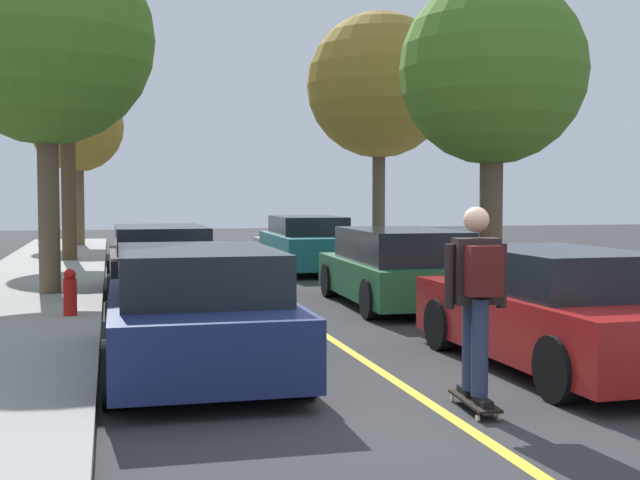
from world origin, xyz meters
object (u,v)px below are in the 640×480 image
Objects in this scene: parked_car_left_near at (161,263)px; street_tree_left_nearest at (46,38)px; skateboarder at (477,291)px; fire_hydrant at (70,292)px; parked_car_right_nearest at (557,311)px; street_tree_right_near at (379,86)px; parked_car_right_far at (308,244)px; street_tree_left_near at (67,85)px; street_tree_right_nearest at (493,73)px; skateboard at (474,401)px; parked_car_right_near at (397,268)px; parked_car_left_nearest at (197,312)px; street_tree_left_far at (77,127)px.

street_tree_left_nearest reaches higher than parked_car_left_near.
fire_hydrant is at bearing 121.66° from skateboarder.
parked_car_right_nearest is 13.25m from street_tree_right_near.
street_tree_left_near is at bearing 149.43° from parked_car_right_far.
skateboarder is at bearing -116.55° from street_tree_right_nearest.
street_tree_right_nearest is at bearing -13.33° from street_tree_left_nearest.
street_tree_right_near is at bearing 75.30° from skateboarder.
parked_car_right_far is 4.54m from street_tree_right_near.
street_tree_right_nearest is at bearing 9.39° from fire_hydrant.
street_tree_right_near reaches higher than street_tree_left_near.
parked_car_left_near reaches higher than skateboard.
street_tree_left_nearest is (-1.99, 0.42, 4.09)m from parked_car_left_near.
street_tree_left_near reaches higher than parked_car_right_nearest.
street_tree_left_near is at bearing 92.55° from fire_hydrant.
street_tree_left_nearest is (-5.91, 2.36, 4.09)m from parked_car_right_near.
parked_car_right_far is at bearing 82.98° from skateboard.
street_tree_left_nearest is 3.80× the size of skateboarder.
skateboarder reaches higher than parked_car_left_nearest.
fire_hydrant is at bearing -170.61° from street_tree_right_nearest.
street_tree_left_far is 1.01× the size of street_tree_right_nearest.
fire_hydrant is at bearing 121.82° from skateboard.
parked_car_left_nearest is 13.75m from street_tree_right_near.
parked_car_right_far is at bearing 89.97° from parked_car_right_near.
street_tree_right_near is (0.00, 6.63, 0.58)m from street_tree_right_nearest.
street_tree_left_far reaches higher than parked_car_left_nearest.
skateboard is (4.25, -24.00, -4.23)m from street_tree_left_far.
parked_car_right_nearest is at bearing -89.97° from parked_car_right_near.
street_tree_right_nearest is (5.92, 5.10, 3.49)m from parked_car_left_nearest.
skateboard is at bearing -138.59° from parked_car_right_nearest.
parked_car_left_near is 4.95× the size of skateboard.
street_tree_right_near is at bearing -51.93° from street_tree_left_far.
street_tree_left_nearest reaches higher than parked_car_right_far.
street_tree_left_near reaches higher than street_tree_left_far.
parked_car_left_near is at bearing 166.18° from street_tree_right_nearest.
parked_car_right_near is at bearing -105.64° from street_tree_right_near.
parked_car_left_near is at bearing 118.38° from parked_car_right_nearest.
parked_car_right_far reaches higher than fire_hydrant.
parked_car_right_nearest is at bearing -61.62° from parked_car_left_near.
parked_car_right_near is 0.76× the size of street_tree_right_nearest.
street_tree_left_nearest is 5.31m from fire_hydrant.
parked_car_right_nearest is 2.29m from skateboarder.
parked_car_right_far is at bearing 36.58° from street_tree_left_nearest.
parked_car_right_nearest is at bearing 42.02° from skateboarder.
parked_car_left_nearest is 4.16m from fire_hydrant.
street_tree_right_near is at bearing 10.36° from parked_car_right_far.
parked_car_left_nearest is at bearing -82.38° from street_tree_left_near.
parked_car_left_nearest is at bearing -109.07° from parked_car_right_far.
skateboarder is (2.26, -2.22, 0.42)m from parked_car_left_nearest.
parked_car_left_nearest is 0.93× the size of parked_car_right_near.
parked_car_right_nearest is 7.11m from fire_hydrant.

